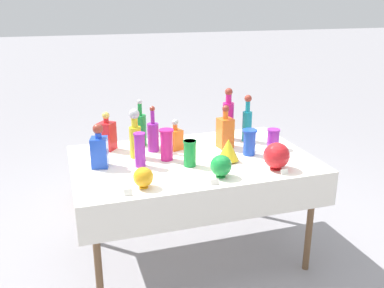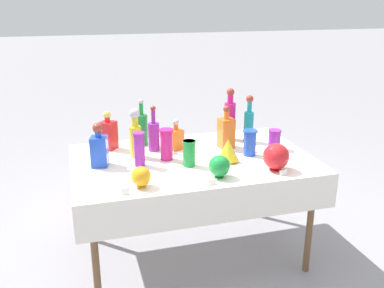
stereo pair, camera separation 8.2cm
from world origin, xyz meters
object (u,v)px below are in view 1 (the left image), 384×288
fluted_vase_0 (228,150)px  cardboard_box_behind_right (111,183)px  tall_bottle_1 (153,135)px  slender_vase_4 (140,149)px  tall_bottle_0 (135,136)px  tall_bottle_3 (247,122)px  tall_bottle_4 (141,128)px  round_bowl_2 (277,156)px  square_decanter_2 (99,149)px  square_decanter_1 (107,134)px  slender_vase_1 (190,152)px  slender_vase_3 (167,144)px  tall_bottle_2 (228,118)px  square_decanter_0 (225,131)px  slender_vase_2 (273,138)px  square_decanter_3 (175,138)px  slender_vase_0 (249,141)px  round_bowl_0 (221,166)px  round_bowl_1 (143,177)px  cardboard_box_behind_left (143,178)px

fluted_vase_0 → cardboard_box_behind_right: 1.56m
tall_bottle_1 → slender_vase_4: bearing=-119.1°
tall_bottle_0 → tall_bottle_3: bearing=6.0°
tall_bottle_4 → round_bowl_2: (0.73, -0.72, -0.04)m
tall_bottle_0 → square_decanter_2: size_ratio=1.18×
tall_bottle_3 → square_decanter_1: tall_bottle_3 is taller
tall_bottle_4 → round_bowl_2: 1.02m
tall_bottle_0 → cardboard_box_behind_right: (-0.08, 0.97, -0.75)m
fluted_vase_0 → slender_vase_1: bearing=-179.4°
slender_vase_3 → tall_bottle_2: bearing=27.5°
tall_bottle_0 → tall_bottle_4: 0.25m
tall_bottle_0 → square_decanter_0: tall_bottle_0 is taller
slender_vase_2 → tall_bottle_3: bearing=118.3°
square_decanter_3 → cardboard_box_behind_right: size_ratio=0.39×
tall_bottle_1 → slender_vase_4: tall_bottle_1 is taller
tall_bottle_0 → cardboard_box_behind_right: bearing=95.0°
cardboard_box_behind_right → square_decanter_1: bearing=-96.0°
slender_vase_0 → slender_vase_3: (-0.57, 0.08, 0.02)m
slender_vase_1 → round_bowl_0: (0.13, -0.23, -0.02)m
slender_vase_2 → fluted_vase_0: fluted_vase_0 is taller
slender_vase_3 → square_decanter_3: bearing=58.8°
tall_bottle_2 → round_bowl_1: tall_bottle_2 is taller
tall_bottle_2 → square_decanter_1: bearing=177.5°
slender_vase_0 → slender_vase_1: size_ratio=1.05×
slender_vase_3 → square_decanter_2: bearing=179.0°
square_decanter_0 → slender_vase_1: square_decanter_0 is taller
slender_vase_4 → square_decanter_2: bearing=164.8°
tall_bottle_4 → slender_vase_2: 0.96m
tall_bottle_1 → round_bowl_0: (0.29, -0.58, -0.04)m
slender_vase_1 → round_bowl_1: slender_vase_1 is taller
square_decanter_2 → slender_vase_0: square_decanter_2 is taller
tall_bottle_1 → cardboard_box_behind_right: bearing=104.3°
tall_bottle_3 → slender_vase_0: tall_bottle_3 is taller
tall_bottle_4 → cardboard_box_behind_left: (0.15, 0.82, -0.75)m
square_decanter_0 → square_decanter_1: size_ratio=1.13×
slender_vase_2 → round_bowl_0: size_ratio=1.02×
slender_vase_3 → slender_vase_0: bearing=-7.6°
fluted_vase_0 → round_bowl_2: size_ratio=0.89×
fluted_vase_0 → cardboard_box_behind_left: 1.53m
round_bowl_2 → cardboard_box_behind_right: (-0.89, 1.46, -0.69)m
square_decanter_0 → slender_vase_4: 0.68m
slender_vase_2 → slender_vase_4: slender_vase_4 is taller
tall_bottle_1 → slender_vase_2: (0.84, -0.21, -0.04)m
tall_bottle_4 → tall_bottle_3: bearing=-10.5°
slender_vase_2 → cardboard_box_behind_left: 1.55m
tall_bottle_0 → slender_vase_0: tall_bottle_0 is taller
square_decanter_3 → slender_vase_4: bearing=-141.1°
slender_vase_1 → tall_bottle_2: bearing=44.9°
tall_bottle_1 → round_bowl_0: 0.65m
square_decanter_3 → slender_vase_4: same height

